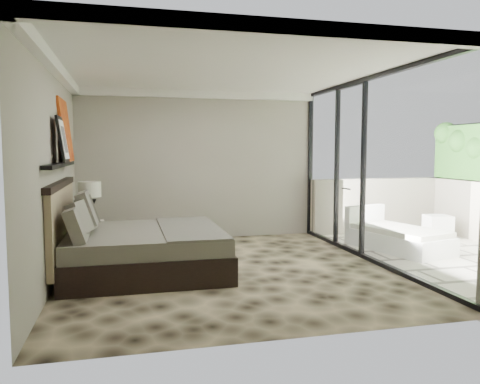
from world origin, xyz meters
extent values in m
plane|color=black|center=(0.00, 0.00, 0.00)|extent=(5.00, 5.00, 0.00)
cube|color=silver|center=(0.00, 0.00, 2.79)|extent=(4.50, 5.00, 0.02)
cube|color=gray|center=(0.00, 2.49, 1.40)|extent=(4.50, 0.02, 2.80)
cube|color=gray|center=(-2.24, 0.00, 1.40)|extent=(0.02, 5.00, 2.80)
cube|color=white|center=(2.25, 0.00, 1.40)|extent=(0.08, 5.00, 2.80)
cube|color=beige|center=(3.75, 0.00, -0.06)|extent=(3.00, 5.00, 0.12)
cube|color=black|center=(-2.18, 0.10, 1.50)|extent=(0.12, 2.20, 0.05)
cube|color=black|center=(-1.10, 0.17, 0.18)|extent=(2.13, 2.03, 0.37)
cube|color=#666255|center=(-1.10, 0.17, 0.48)|extent=(2.07, 1.97, 0.22)
cube|color=#545349|center=(-0.49, 0.17, 0.59)|extent=(0.81, 2.01, 0.03)
cube|color=#91795C|center=(-2.20, 0.17, 0.71)|extent=(0.08, 2.13, 1.02)
cube|color=black|center=(-1.99, 1.58, 0.25)|extent=(0.59, 0.59, 0.50)
cone|color=black|center=(-1.94, 1.57, 0.61)|extent=(0.21, 0.21, 0.19)
cone|color=black|center=(-1.94, 1.57, 0.80)|extent=(0.21, 0.21, 0.19)
cylinder|color=beige|center=(-1.94, 1.57, 1.06)|extent=(0.36, 0.36, 0.25)
cube|color=#A7260E|center=(-2.19, 0.89, 1.97)|extent=(0.13, 0.90, 0.90)
cube|color=black|center=(-2.14, 0.09, 1.82)|extent=(0.11, 0.50, 0.60)
cube|color=white|center=(4.45, 1.40, 0.22)|extent=(0.52, 0.52, 0.44)
cube|color=white|center=(3.11, 0.63, 0.15)|extent=(1.28, 1.89, 0.30)
cube|color=beige|center=(3.11, 0.63, 0.34)|extent=(1.21, 1.77, 0.09)
cube|color=white|center=(2.90, 1.41, 0.49)|extent=(0.87, 0.35, 0.38)
camera|label=1|loc=(-1.35, -6.33, 1.69)|focal=35.00mm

